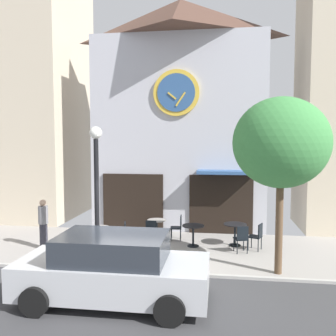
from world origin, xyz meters
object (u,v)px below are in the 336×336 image
Objects in this scene: street_tree at (281,143)px; cafe_chair_mid_row at (122,233)px; cafe_table_center_right at (193,231)px; cafe_chair_facing_street at (257,235)px; pedestrian_grey at (43,223)px; street_lamp at (97,195)px; cafe_chair_curbside at (152,231)px; cafe_table_rightmost at (235,229)px; cafe_chair_outer at (241,237)px; cafe_chair_left_end at (178,226)px; parked_car_silver at (113,269)px; cafe_chair_right_end at (96,240)px; cafe_table_center at (157,225)px; cafe_table_center_left at (98,233)px.

cafe_chair_mid_row is at bearing 161.79° from street_tree.
cafe_chair_facing_street is at bearing -3.88° from cafe_table_center_right.
street_tree reaches higher than pedestrian_grey.
street_lamp is 4.51× the size of cafe_chair_curbside.
cafe_table_rightmost is at bearing 13.60° from cafe_chair_mid_row.
pedestrian_grey is at bearing -176.46° from cafe_chair_outer.
cafe_chair_mid_row is at bearing -142.07° from cafe_chair_left_end.
cafe_table_center_right is at bearing 138.58° from street_tree.
street_lamp is at bearing 179.66° from street_tree.
parked_car_silver is at bearing -108.16° from cafe_table_center_right.
cafe_chair_outer is at bearing -78.26° from cafe_table_rightmost.
cafe_chair_curbside is at bearing 43.71° from cafe_chair_right_end.
pedestrian_grey reaches higher than cafe_table_center_right.
pedestrian_grey reaches higher than cafe_chair_outer.
cafe_table_center is 0.91× the size of cafe_table_rightmost.
street_tree is at bearing -61.86° from cafe_chair_outer.
cafe_table_center_right is at bearing -51.06° from cafe_chair_left_end.
cafe_table_center is 0.80× the size of cafe_chair_right_end.
cafe_chair_right_end is at bearing 115.75° from parked_car_silver.
cafe_table_center_left is 0.88× the size of cafe_chair_curbside.
cafe_chair_curbside and cafe_chair_mid_row have the same top height.
parked_car_silver is (3.51, -3.61, -0.10)m from pedestrian_grey.
street_tree is 6.11× the size of cafe_table_rightmost.
cafe_table_center_right is (3.13, 0.76, -0.01)m from cafe_table_center_left.
cafe_chair_mid_row is (-3.95, -0.08, 0.00)m from cafe_chair_outer.
street_tree is 5.41m from cafe_chair_curbside.
street_tree reaches higher than cafe_chair_mid_row.
cafe_table_rightmost is at bearing 11.84° from cafe_table_center_right.
street_tree is 1.12× the size of parked_car_silver.
cafe_chair_left_end is at bearing 54.67° from street_lamp.
street_lamp is 5.12× the size of cafe_table_center_left.
cafe_table_center_left is at bearing -177.26° from cafe_chair_outer.
pedestrian_grey reaches higher than cafe_table_rightmost.
cafe_table_center is at bearing 170.91° from cafe_table_rightmost.
cafe_table_center_left is 2.30m from cafe_table_center.
cafe_table_center is at bearing 66.59° from street_lamp.
cafe_chair_mid_row is 4.52m from cafe_chair_facing_street.
street_tree is 5.36× the size of cafe_chair_outer.
street_tree reaches higher than cafe_chair_curbside.
street_tree is 6.28m from cafe_chair_right_end.
cafe_table_center is at bearing 41.16° from cafe_table_center_left.
cafe_chair_curbside is at bearing -134.51° from cafe_chair_left_end.
cafe_chair_outer is at bearing 12.55° from cafe_chair_right_end.
cafe_table_center_right is 2.15m from cafe_chair_facing_street.
street_lamp is at bearing -157.13° from cafe_chair_facing_street.
cafe_chair_facing_street is 7.19m from pedestrian_grey.
cafe_table_center_right is at bearing 10.64° from pedestrian_grey.
street_tree reaches higher than cafe_chair_facing_street.
street_tree is 3.70m from cafe_chair_facing_street.
cafe_chair_left_end is at bearing 128.94° from cafe_table_center_right.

